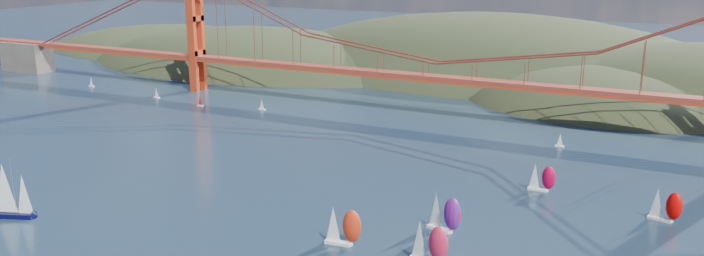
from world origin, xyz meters
name	(u,v)px	position (x,y,z in m)	size (l,w,h in m)	color
headlands	(585,108)	(44.95, 278.29, -12.46)	(725.00, 225.00, 96.00)	black
bridge	(435,37)	(-1.75, 180.00, 32.23)	(552.00, 12.00, 55.00)	maroon
sloop_navy	(10,191)	(-59.78, 30.79, 6.97)	(10.78, 8.00, 15.78)	black
racer_0	(342,226)	(22.41, 52.91, 4.75)	(8.88, 4.02, 10.05)	white
racer_1	(428,242)	(43.36, 52.60, 4.92)	(9.26, 4.67, 10.41)	silver
racer_3	(665,205)	(87.78, 101.12, 4.27)	(8.05, 4.17, 9.04)	silver
racer_5	(541,177)	(55.80, 109.64, 4.05)	(7.42, 2.99, 8.56)	silver
racer_rwb	(444,212)	(40.62, 70.53, 4.92)	(9.28, 5.49, 10.40)	white
distant_boat_0	(91,82)	(-172.74, 163.18, 2.41)	(3.00, 2.00, 4.70)	silver
distant_boat_1	(156,93)	(-125.77, 157.02, 2.41)	(3.00, 2.00, 4.70)	silver
distant_boat_2	(200,101)	(-97.64, 152.79, 2.41)	(3.00, 2.00, 4.70)	silver
distant_boat_3	(262,104)	(-69.65, 158.31, 2.41)	(3.00, 2.00, 4.70)	silver
distant_boat_8	(560,140)	(52.62, 157.28, 2.41)	(3.00, 2.00, 4.70)	silver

